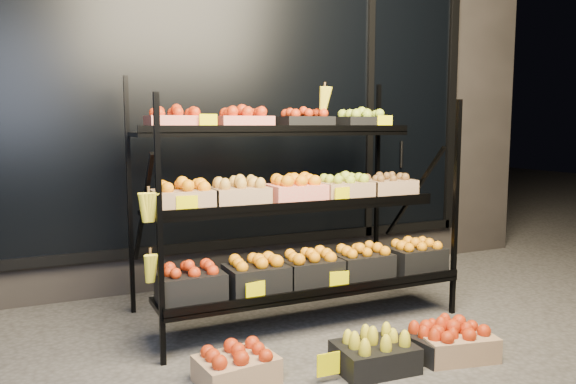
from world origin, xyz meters
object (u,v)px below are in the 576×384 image
floor_crate_left (236,364)px  floor_crate_midleft (375,352)px  floor_crate_midright (455,341)px  display_rack (295,204)px

floor_crate_left → floor_crate_midleft: 0.75m
floor_crate_midright → display_rack: bearing=129.0°
display_rack → floor_crate_midleft: display_rack is taller
display_rack → floor_crate_left: (-0.71, -0.79, -0.69)m
display_rack → floor_crate_left: bearing=-132.1°
display_rack → floor_crate_midright: 1.34m
floor_crate_midright → floor_crate_midleft: bearing=-174.6°
floor_crate_left → floor_crate_midright: (1.25, -0.23, 0.00)m
display_rack → floor_crate_left: 1.27m
floor_crate_midleft → floor_crate_left: bearing=169.8°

